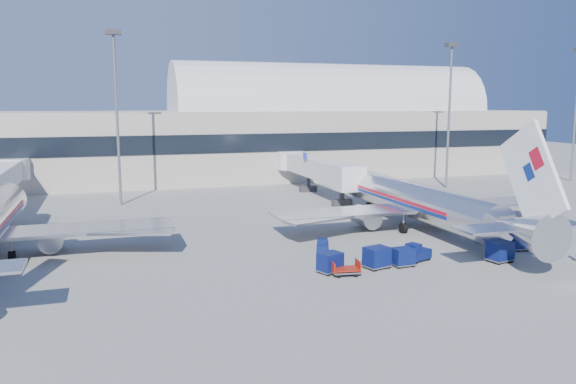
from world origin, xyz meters
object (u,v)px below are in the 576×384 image
object	(u,v)px
barrier_far	(549,221)
cart_train_b	(377,257)
cart_solo_far	(521,241)
cart_train_a	(403,257)
tug_right	(488,237)
jetbridge_mid	(0,179)
barrier_mid	(524,223)
cart_open_red	(345,270)
barrier_near	(499,225)
jetbridge_near	(313,168)
cart_train_c	(330,262)
tug_left	(322,246)
tug_lead	(416,253)
airliner_main	(421,203)
mast_east	(450,94)
mast_west	(116,92)
cart_solo_near	(500,251)

from	to	relation	value
barrier_far	cart_train_b	bearing A→B (deg)	-160.54
cart_solo_far	cart_train_a	bearing A→B (deg)	-164.26
cart_solo_far	tug_right	bearing A→B (deg)	123.87
jetbridge_mid	barrier_mid	size ratio (longest dim) A/B	9.17
cart_open_red	barrier_near	bearing A→B (deg)	32.15
jetbridge_near	cart_train_c	bearing A→B (deg)	-108.47
tug_left	cart_solo_far	world-z (taller)	cart_solo_far
tug_lead	cart_train_c	xyz separation A→B (m)	(-8.24, -0.84, 0.15)
barrier_near	barrier_mid	bearing A→B (deg)	0.00
tug_lead	tug_right	xyz separation A→B (m)	(9.77, 3.36, -0.09)
cart_train_a	cart_solo_far	distance (m)	13.02
tug_lead	cart_train_c	size ratio (longest dim) A/B	1.22
airliner_main	tug_left	bearing A→B (deg)	-157.32
jetbridge_mid	tug_left	xyz separation A→B (m)	(31.04, -31.88, -3.31)
cart_solo_far	barrier_near	bearing A→B (deg)	74.57
cart_train_a	cart_train_b	world-z (taller)	cart_train_b
jetbridge_mid	tug_right	distance (m)	58.19
jetbridge_near	jetbridge_mid	size ratio (longest dim) A/B	1.00
mast_east	barrier_far	distance (m)	31.92
mast_west	cart_solo_near	size ratio (longest dim) A/B	9.98
airliner_main	cart_solo_near	distance (m)	13.19
cart_train_b	cart_solo_far	size ratio (longest dim) A/B	1.14
tug_lead	cart_train_a	size ratio (longest dim) A/B	1.50
tug_left	cart_train_c	distance (m)	6.18
barrier_near	cart_solo_near	distance (m)	13.33
mast_west	cart_solo_far	world-z (taller)	mast_west
cart_train_a	cart_solo_far	bearing A→B (deg)	2.62
cart_solo_far	tug_left	bearing A→B (deg)	174.75
airliner_main	cart_solo_far	size ratio (longest dim) A/B	18.10
airliner_main	cart_open_red	world-z (taller)	airliner_main
airliner_main	cart_open_red	size ratio (longest dim) A/B	15.86
barrier_mid	cart_train_c	world-z (taller)	cart_train_c
mast_west	tug_left	bearing A→B (deg)	-61.83
barrier_far	cart_train_a	xyz separation A→B (m)	(-23.24, -9.17, 0.38)
tug_lead	cart_train_b	world-z (taller)	cart_train_b
barrier_near	cart_train_b	xyz separation A→B (m)	(-18.95, -9.03, 0.50)
cart_train_b	cart_solo_near	bearing A→B (deg)	-22.99
jetbridge_mid	tug_lead	world-z (taller)	jetbridge_mid
jetbridge_mid	cart_solo_far	world-z (taller)	jetbridge_mid
jetbridge_near	tug_left	bearing A→B (deg)	-108.96
barrier_mid	tug_left	world-z (taller)	tug_left
tug_left	jetbridge_near	bearing A→B (deg)	3.94
mast_west	tug_right	xyz separation A→B (m)	(32.97, -32.83, -14.15)
barrier_mid	barrier_near	bearing A→B (deg)	180.00
jetbridge_mid	cart_train_b	xyz separation A→B (m)	(33.45, -37.83, -2.98)
cart_solo_near	cart_solo_far	world-z (taller)	cart_solo_near
mast_east	barrier_near	distance (m)	33.67
jetbridge_near	cart_train_b	xyz separation A→B (m)	(-8.55, -37.83, -2.98)
tug_right	cart_train_a	world-z (taller)	cart_train_a
cart_solo_near	barrier_far	bearing A→B (deg)	24.74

